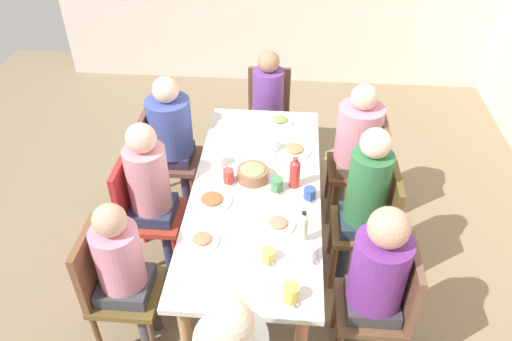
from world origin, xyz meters
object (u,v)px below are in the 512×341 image
object	(u,v)px
chair_2	(142,208)
bottle_0	(303,228)
chair_1	(164,153)
cup_1	(277,184)
chair_0	(268,112)
person_1	(172,132)
person_2	(151,187)
person_7	(356,140)
cup_0	(310,194)
cup_6	(221,160)
person_4	(124,267)
chair_4	(113,284)
cup_3	(269,255)
bottle_1	(295,173)
plate_3	(202,240)
cup_2	(311,252)
person_0	(268,101)
plate_1	(212,200)
chair_5	(386,302)
cup_7	(229,176)
plate_4	(280,121)
cup_5	(275,145)
plate_2	(294,150)
person_5	(376,276)
dining_table	(256,198)
chair_3	(373,221)
bowl_0	(253,173)
person_3	(364,196)
plate_0	(278,224)
chair_7	(364,163)

from	to	relation	value
chair_2	bottle_0	xyz separation A→B (m)	(0.46, 1.11, 0.35)
chair_1	cup_1	bearing A→B (deg)	54.66
chair_0	person_1	world-z (taller)	person_1
person_2	person_7	size ratio (longest dim) A/B	1.01
cup_0	cup_6	distance (m)	0.69
person_1	person_4	bearing A→B (deg)	0.19
bottle_0	chair_4	bearing A→B (deg)	-79.34
cup_3	bottle_1	bearing A→B (deg)	168.90
plate_3	cup_2	bearing A→B (deg)	83.19
person_0	plate_1	distance (m)	1.47
person_1	bottle_1	world-z (taller)	person_1
person_4	cup_6	world-z (taller)	person_4
plate_3	cup_2	size ratio (longest dim) A/B	1.70
chair_5	cup_7	xyz separation A→B (m)	(-0.72, -0.99, 0.29)
plate_4	cup_0	size ratio (longest dim) A/B	1.89
chair_2	cup_0	world-z (taller)	chair_2
cup_5	plate_2	bearing A→B (deg)	88.29
person_5	cup_1	world-z (taller)	person_5
person_1	plate_2	distance (m)	0.98
chair_2	cup_2	bearing A→B (deg)	63.28
person_0	cup_2	size ratio (longest dim) A/B	9.46
chair_1	plate_4	size ratio (longest dim) A/B	4.19
dining_table	cup_6	bearing A→B (deg)	-132.84
chair_2	chair_3	size ratio (longest dim) A/B	1.00
person_0	person_1	world-z (taller)	person_1
person_0	cup_5	bearing A→B (deg)	6.91
person_4	bowl_0	distance (m)	1.03
chair_0	cup_2	distance (m)	2.01
plate_4	cup_2	distance (m)	1.44
person_0	cup_1	size ratio (longest dim) A/B	9.61
cup_5	person_5	bearing A→B (deg)	28.76
chair_1	person_7	distance (m)	1.53
cup_5	person_7	bearing A→B (deg)	109.57
plate_4	person_3	bearing A→B (deg)	35.20
person_4	cup_0	xyz separation A→B (m)	(-0.60, 1.06, 0.12)
plate_4	cup_5	bearing A→B (deg)	-3.23
person_2	cup_5	world-z (taller)	person_2
person_4	cup_3	world-z (taller)	person_4
person_7	cup_7	xyz separation A→B (m)	(0.61, -0.90, 0.08)
chair_2	plate_0	world-z (taller)	chair_2
chair_0	person_2	bearing A→B (deg)	-27.29
cup_1	chair_5	bearing A→B (deg)	45.02
person_0	chair_4	distance (m)	2.12
chair_0	chair_2	bearing A→B (deg)	-30.22
plate_4	plate_0	bearing A→B (deg)	1.85
cup_2	plate_3	bearing A→B (deg)	-96.81
person_2	person_3	distance (m)	1.42
person_2	chair_4	world-z (taller)	person_2
chair_7	chair_3	bearing A→B (deg)	0.00
plate_3	bottle_1	xyz separation A→B (m)	(-0.56, 0.53, 0.09)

